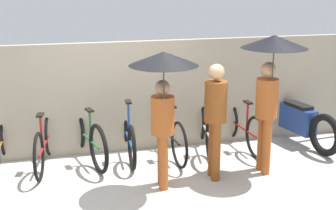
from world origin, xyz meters
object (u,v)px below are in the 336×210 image
parked_bicycle_2 (87,137)px  parked_bicycle_5 (205,128)px  motorcycle (297,121)px  pedestrian_leading (163,85)px  parked_bicycle_0 (0,145)px  pedestrian_center (215,113)px  parked_bicycle_3 (128,135)px  parked_bicycle_4 (168,133)px  parked_bicycle_6 (242,126)px  parked_bicycle_1 (44,143)px  pedestrian_trailing (271,69)px

parked_bicycle_2 → parked_bicycle_5: parked_bicycle_2 is taller
parked_bicycle_2 → motorcycle: (3.67, -0.08, 0.00)m
pedestrian_leading → motorcycle: 3.21m
parked_bicycle_0 → motorcycle: 4.98m
parked_bicycle_0 → pedestrian_center: 3.31m
parked_bicycle_2 → parked_bicycle_3: bearing=-102.1°
pedestrian_leading → parked_bicycle_0: bearing=-23.5°
pedestrian_center → motorcycle: pedestrian_center is taller
parked_bicycle_0 → parked_bicycle_4: parked_bicycle_4 is taller
parked_bicycle_0 → motorcycle: parked_bicycle_0 is taller
parked_bicycle_3 → parked_bicycle_4: bearing=-96.3°
parked_bicycle_5 → parked_bicycle_4: bearing=104.6°
parked_bicycle_0 → pedestrian_leading: 2.83m
pedestrian_center → motorcycle: 2.29m
parked_bicycle_6 → pedestrian_center: size_ratio=1.04×
parked_bicycle_5 → parked_bicycle_1: bearing=101.2°
pedestrian_center → pedestrian_trailing: pedestrian_trailing is taller
parked_bicycle_0 → parked_bicycle_2: bearing=-86.3°
parked_bicycle_4 → pedestrian_trailing: bearing=-135.6°
parked_bicycle_3 → pedestrian_center: bearing=-134.1°
pedestrian_center → pedestrian_trailing: bearing=-178.9°
parked_bicycle_3 → parked_bicycle_5: size_ratio=0.97×
parked_bicycle_1 → pedestrian_center: bearing=-104.9°
pedestrian_trailing → motorcycle: bearing=-132.9°
parked_bicycle_3 → pedestrian_trailing: bearing=-120.1°
parked_bicycle_1 → parked_bicycle_0: bearing=92.1°
parked_bicycle_4 → motorcycle: (2.36, 0.02, 0.01)m
parked_bicycle_6 → motorcycle: parked_bicycle_6 is taller
parked_bicycle_6 → parked_bicycle_5: bearing=86.8°
pedestrian_leading → pedestrian_trailing: pedestrian_trailing is taller
parked_bicycle_4 → pedestrian_center: (0.42, -1.05, 0.61)m
parked_bicycle_2 → pedestrian_center: pedestrian_center is taller
parked_bicycle_6 → parked_bicycle_3: bearing=85.5°
parked_bicycle_0 → pedestrian_trailing: size_ratio=0.86×
parked_bicycle_6 → pedestrian_trailing: 1.68m
parked_bicycle_5 → motorcycle: (1.70, -0.03, 0.00)m
parked_bicycle_2 → motorcycle: parked_bicycle_2 is taller
parked_bicycle_3 → parked_bicycle_6: size_ratio=1.01×
parked_bicycle_5 → motorcycle: size_ratio=0.89×
parked_bicycle_1 → motorcycle: 4.32m
parked_bicycle_6 → pedestrian_leading: pedestrian_leading is taller
parked_bicycle_3 → motorcycle: size_ratio=0.86×
pedestrian_leading → parked_bicycle_5: bearing=-121.8°
pedestrian_center → motorcycle: (1.94, 1.06, -0.60)m
motorcycle → pedestrian_trailing: bearing=124.3°
parked_bicycle_0 → motorcycle: size_ratio=0.87×
parked_bicycle_2 → parked_bicycle_3: 0.66m
parked_bicycle_4 → motorcycle: size_ratio=0.88×
pedestrian_trailing → parked_bicycle_0: bearing=-14.7°
parked_bicycle_1 → parked_bicycle_4: size_ratio=0.95×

